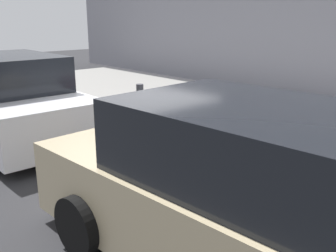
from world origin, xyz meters
TOP-DOWN VIEW (x-y plane):
  - ground_plane at (0.00, 0.00)m, footprint 40.00×40.00m
  - sidewalk_curb at (0.00, -2.50)m, footprint 18.00×5.00m
  - suitcase_maroon_0 at (-3.37, -0.57)m, footprint 0.39×0.22m
  - suitcase_red_1 at (-2.87, -0.69)m, footprint 0.44×0.27m
  - suitcase_navy_2 at (-2.35, -0.59)m, footprint 0.43×0.18m
  - suitcase_silver_3 at (-1.81, -0.58)m, footprint 0.46×0.23m
  - suitcase_black_4 at (-1.30, -0.60)m, footprint 0.38×0.27m
  - suitcase_teal_5 at (-0.81, -0.57)m, footprint 0.43×0.26m
  - fire_hydrant at (-0.00, -0.61)m, footprint 0.39×0.21m
  - bollard_post at (0.49, -0.46)m, footprint 0.16×0.16m
  - parked_car_beige_0 at (-4.15, 1.89)m, footprint 4.81×2.19m
  - parked_car_white_1 at (1.65, 1.89)m, footprint 4.48×2.14m

SIDE VIEW (x-z plane):
  - ground_plane at x=0.00m, z-range 0.00..0.00m
  - sidewalk_curb at x=0.00m, z-range 0.00..0.14m
  - suitcase_maroon_0 at x=-3.37m, z-range 0.04..0.80m
  - suitcase_navy_2 at x=-2.35m, z-range 0.11..0.77m
  - suitcase_red_1 at x=-2.87m, z-range 0.01..0.88m
  - suitcase_silver_3 at x=-1.81m, z-range -0.02..0.97m
  - suitcase_black_4 at x=-1.30m, z-range -0.03..1.00m
  - suitcase_teal_5 at x=-0.81m, z-range 0.11..0.94m
  - fire_hydrant at x=0.00m, z-range 0.16..0.94m
  - bollard_post at x=0.49m, z-range 0.14..0.97m
  - parked_car_white_1 at x=1.65m, z-range -0.05..1.60m
  - parked_car_beige_0 at x=-4.15m, z-range -0.05..1.60m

